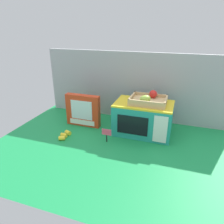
# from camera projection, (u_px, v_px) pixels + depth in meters

# --- Properties ---
(ground_plane) EXTENTS (1.70, 1.70, 0.00)m
(ground_plane) POSITION_uv_depth(u_px,v_px,m) (125.00, 132.00, 1.64)
(ground_plane) COLOR #198C47
(ground_plane) RESTS_ON ground
(display_back_panel) EXTENTS (1.61, 0.03, 0.58)m
(display_back_panel) POSITION_uv_depth(u_px,v_px,m) (135.00, 87.00, 1.78)
(display_back_panel) COLOR #A0A3A8
(display_back_panel) RESTS_ON ground
(toy_microwave) EXTENTS (0.43, 0.28, 0.25)m
(toy_microwave) POSITION_uv_depth(u_px,v_px,m) (143.00, 118.00, 1.58)
(toy_microwave) COLOR teal
(toy_microwave) RESTS_ON ground
(food_groups_crate) EXTENTS (0.26, 0.20, 0.08)m
(food_groups_crate) POSITION_uv_depth(u_px,v_px,m) (148.00, 100.00, 1.52)
(food_groups_crate) COLOR tan
(food_groups_crate) RESTS_ON toy_microwave
(cookie_set_box) EXTENTS (0.29, 0.06, 0.26)m
(cookie_set_box) POSITION_uv_depth(u_px,v_px,m) (83.00, 110.00, 1.70)
(cookie_set_box) COLOR red
(cookie_set_box) RESTS_ON ground
(price_sign) EXTENTS (0.07, 0.01, 0.10)m
(price_sign) POSITION_uv_depth(u_px,v_px,m) (107.00, 133.00, 1.48)
(price_sign) COLOR black
(price_sign) RESTS_ON ground
(loose_toy_banana) EXTENTS (0.06, 0.13, 0.03)m
(loose_toy_banana) POSITION_uv_depth(u_px,v_px,m) (65.00, 135.00, 1.56)
(loose_toy_banana) COLOR yellow
(loose_toy_banana) RESTS_ON ground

